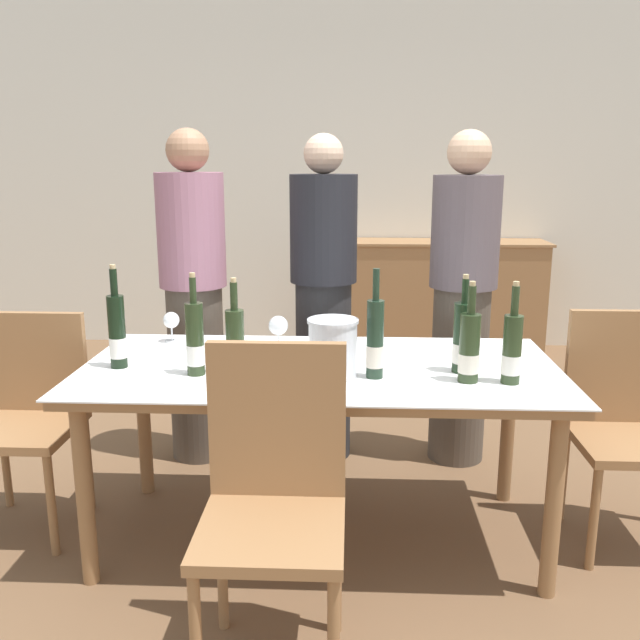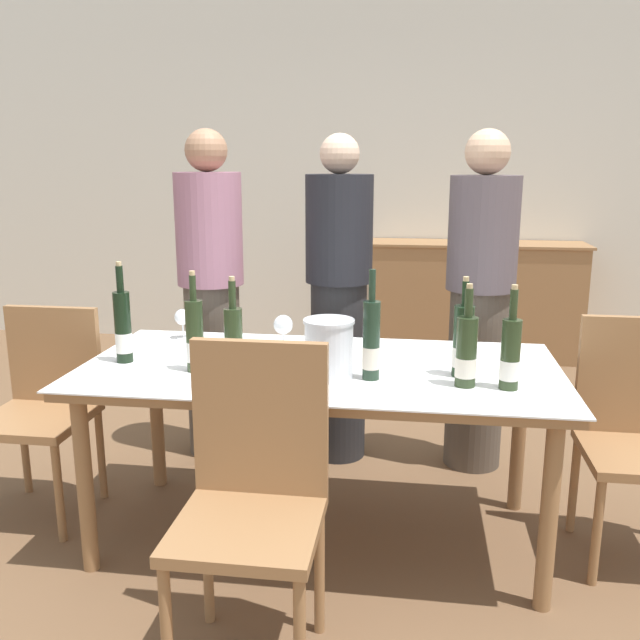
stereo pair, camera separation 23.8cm
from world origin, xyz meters
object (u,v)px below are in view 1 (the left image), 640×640
wine_glass_1 (171,321)px  sideboard_cabinet (440,297)px  chair_right_end (624,413)px  person_host (194,299)px  wine_bottle_6 (117,332)px  wine_glass_2 (278,327)px  wine_bottle_1 (195,340)px  chair_left_end (29,406)px  wine_bottle_0 (512,350)px  wine_bottle_2 (469,349)px  wine_glass_3 (336,336)px  dining_table (320,382)px  ice_bucket (333,347)px  person_guest_right (462,301)px  wine_bottle_5 (463,340)px  wine_bottle_3 (235,343)px  chair_near_front (274,487)px  wine_glass_0 (334,328)px  wine_bottle_4 (375,341)px  person_guest_left (323,301)px

wine_glass_1 → sideboard_cabinet: bearing=59.1°
chair_right_end → person_host: size_ratio=0.55×
wine_bottle_6 → wine_glass_2: wine_bottle_6 is taller
sideboard_cabinet → wine_bottle_1: (-1.27, -2.94, 0.41)m
wine_glass_1 → chair_left_end: (-0.55, -0.24, -0.31)m
wine_glass_1 → wine_bottle_0: bearing=-20.6°
wine_bottle_2 → wine_glass_3: wine_bottle_2 is taller
dining_table → ice_bucket: size_ratio=8.46×
sideboard_cabinet → wine_glass_1: (-1.48, -2.48, 0.37)m
wine_bottle_6 → person_guest_right: (1.43, 0.86, -0.04)m
ice_bucket → chair_left_end: bearing=169.9°
wine_glass_1 → wine_bottle_2: bearing=-22.5°
wine_bottle_0 → wine_glass_3: wine_bottle_0 is taller
dining_table → chair_left_end: chair_left_end is taller
sideboard_cabinet → person_host: size_ratio=0.99×
wine_glass_3 → wine_bottle_1: bearing=-157.7°
wine_bottle_0 → chair_left_end: size_ratio=0.41×
sideboard_cabinet → dining_table: sideboard_cabinet is taller
ice_bucket → wine_bottle_5: size_ratio=0.59×
wine_bottle_3 → wine_bottle_5: 0.84m
wine_glass_2 → sideboard_cabinet: bearing=69.1°
sideboard_cabinet → ice_bucket: 3.08m
wine_bottle_6 → chair_near_front: 0.95m
wine_bottle_5 → chair_left_end: size_ratio=0.42×
wine_glass_0 → person_host: person_host is taller
wine_glass_0 → wine_glass_2: 0.23m
wine_bottle_1 → wine_bottle_5: bearing=4.5°
person_guest_right → wine_bottle_2: bearing=-97.5°
wine_bottle_2 → wine_bottle_4: bearing=174.5°
wine_bottle_6 → wine_glass_2: size_ratio=2.62×
wine_bottle_2 → wine_bottle_3: 0.84m
dining_table → wine_bottle_5: (0.53, -0.06, 0.19)m
person_host → person_guest_left: 0.65m
wine_glass_3 → chair_near_front: bearing=-102.4°
dining_table → wine_bottle_4: (0.21, -0.14, 0.21)m
wine_bottle_1 → wine_bottle_4: bearing=-0.4°
dining_table → wine_glass_3: 0.19m
dining_table → chair_right_end: (1.21, 0.09, -0.14)m
wine_bottle_4 → person_guest_left: bearing=103.4°
chair_near_front → wine_glass_1: bearing=119.2°
wine_bottle_0 → person_guest_right: person_guest_right is taller
chair_left_end → person_guest_right: 2.03m
wine_bottle_4 → wine_bottle_2: bearing=-5.5°
chair_right_end → wine_glass_2: bearing=175.9°
wine_bottle_1 → wine_glass_2: (0.27, 0.32, -0.02)m
wine_bottle_1 → wine_glass_3: size_ratio=2.69×
wine_bottle_3 → wine_bottle_4: (0.51, -0.01, 0.02)m
ice_bucket → wine_bottle_2: 0.49m
dining_table → wine_glass_1: (-0.66, 0.33, 0.16)m
wine_bottle_4 → sideboard_cabinet: bearing=78.2°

